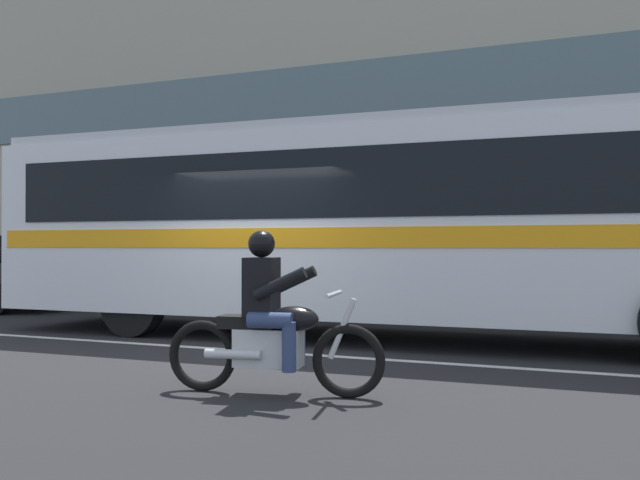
% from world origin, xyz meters
% --- Properties ---
extents(ground_plane, '(60.00, 60.00, 0.00)m').
position_xyz_m(ground_plane, '(0.00, 0.00, 0.00)').
color(ground_plane, black).
extents(sidewalk_curb, '(28.00, 3.80, 0.15)m').
position_xyz_m(sidewalk_curb, '(0.00, 5.10, 0.07)').
color(sidewalk_curb, '#B7B2A8').
rests_on(sidewalk_curb, ground_plane).
extents(lane_center_stripe, '(26.60, 0.14, 0.01)m').
position_xyz_m(lane_center_stripe, '(0.00, -0.60, 0.00)').
color(lane_center_stripe, silver).
rests_on(lane_center_stripe, ground_plane).
extents(transit_bus, '(13.16, 2.88, 3.22)m').
position_xyz_m(transit_bus, '(1.91, 1.19, 1.88)').
color(transit_bus, silver).
rests_on(transit_bus, ground_plane).
extents(motorcycle_with_rider, '(2.13, 0.72, 1.56)m').
position_xyz_m(motorcycle_with_rider, '(1.67, -2.89, 0.66)').
color(motorcycle_with_rider, black).
rests_on(motorcycle_with_rider, ground_plane).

